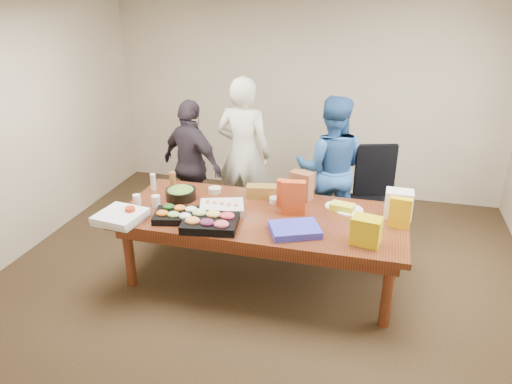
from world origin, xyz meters
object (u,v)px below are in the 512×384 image
(conference_table, at_px, (262,247))
(salad_bowl, at_px, (181,194))
(person_right, at_px, (330,169))
(sheet_cake, at_px, (222,208))
(office_chair, at_px, (372,201))
(person_center, at_px, (244,154))

(conference_table, distance_m, salad_bowl, 1.02)
(person_right, distance_m, sheet_cake, 1.52)
(office_chair, distance_m, sheet_cake, 1.81)
(conference_table, height_order, person_right, person_right)
(conference_table, distance_m, office_chair, 1.47)
(person_center, bearing_deg, office_chair, 177.48)
(conference_table, xyz_separation_m, person_center, (-0.52, 1.18, 0.56))
(person_right, relative_size, sheet_cake, 4.00)
(sheet_cake, bearing_deg, person_center, 77.65)
(office_chair, height_order, salad_bowl, office_chair)
(person_center, height_order, sheet_cake, person_center)
(conference_table, distance_m, person_right, 1.36)
(conference_table, bearing_deg, person_right, 64.91)
(conference_table, relative_size, person_center, 1.49)
(conference_table, relative_size, person_right, 1.63)
(conference_table, relative_size, office_chair, 2.51)
(sheet_cake, distance_m, salad_bowl, 0.55)
(office_chair, height_order, person_right, person_right)
(conference_table, distance_m, person_center, 1.41)
(sheet_cake, height_order, salad_bowl, salad_bowl)
(conference_table, xyz_separation_m, salad_bowl, (-0.92, 0.14, 0.43))
(person_center, relative_size, salad_bowl, 5.84)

